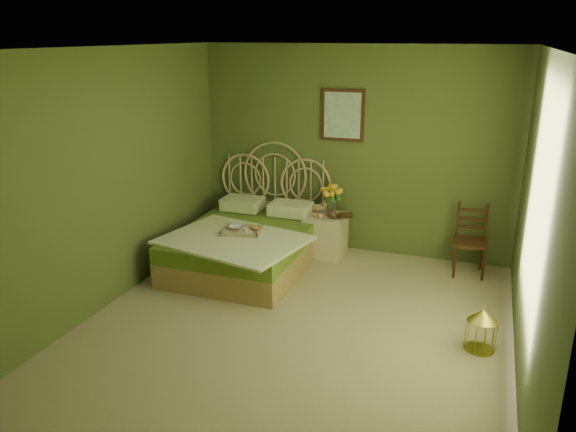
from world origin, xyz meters
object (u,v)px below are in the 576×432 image
at_px(bed, 248,241).
at_px(chair, 471,235).
at_px(nightstand, 326,229).
at_px(birdcage, 481,330).

distance_m(bed, chair, 2.66).
relative_size(bed, nightstand, 2.26).
relative_size(nightstand, birdcage, 2.43).
distance_m(nightstand, chair, 1.76).
height_order(nightstand, chair, nightstand).
xyz_separation_m(nightstand, chair, (1.75, 0.04, 0.12)).
distance_m(bed, birdcage, 2.97).
bearing_deg(birdcage, chair, 96.11).
bearing_deg(birdcage, nightstand, 138.13).
height_order(bed, birdcage, bed).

